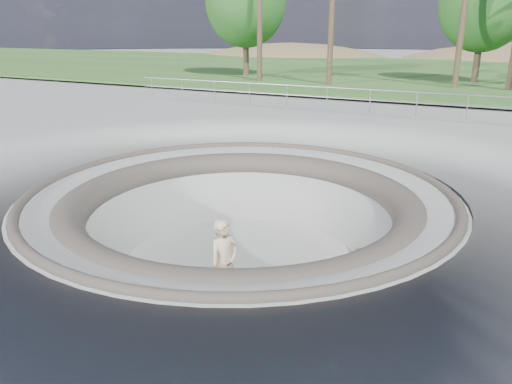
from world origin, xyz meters
The scene contains 9 objects.
ground centered at (0.00, 0.00, 0.00)m, with size 180.00×180.00×0.00m, color #969691.
skate_bowl centered at (0.00, 0.00, -1.83)m, with size 14.00×14.00×4.10m.
grass_strip centered at (0.00, 34.00, 0.22)m, with size 180.00×36.00×0.12m.
distant_hills centered at (3.78, 57.17, -7.02)m, with size 103.20×45.00×28.60m.
safety_railing centered at (0.00, 12.00, 0.69)m, with size 25.00×0.06×1.03m.
skateboard centered at (0.70, -1.99, -1.83)m, with size 0.91×0.56×0.09m.
skater centered at (0.70, -1.99, -0.87)m, with size 0.69×0.45×1.88m, color beige.
bushy_tree_left centered at (-12.71, 24.29, 5.55)m, with size 6.01×5.46×8.67m.
bushy_tree_mid centered at (3.18, 26.94, 5.27)m, with size 5.70×5.18×8.22m.
Camera 1 is at (5.50, -10.02, 3.77)m, focal length 35.00 mm.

